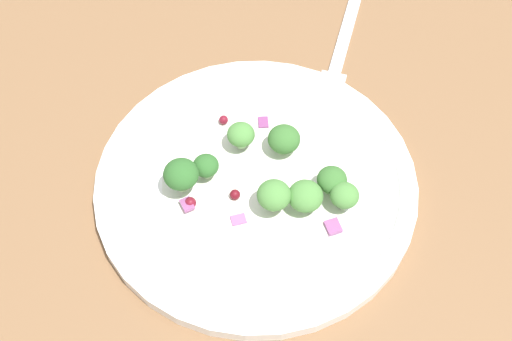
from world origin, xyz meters
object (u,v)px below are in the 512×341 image
object	(u,v)px
broccoli_floret_2	(332,180)
fork	(344,39)
broccoli_floret_0	(274,196)
broccoli_floret_1	(344,196)
plate	(256,183)

from	to	relation	value
broccoli_floret_2	fork	size ratio (longest dim) A/B	0.13
broccoli_floret_0	fork	world-z (taller)	broccoli_floret_0
broccoli_floret_1	broccoli_floret_2	xyz separation A→B (cm)	(-1.23, -1.25, -0.05)
broccoli_floret_0	broccoli_floret_2	size ratio (longest dim) A/B	1.11
broccoli_floret_1	fork	xyz separation A→B (cm)	(-19.50, -3.44, -2.72)
broccoli_floret_1	broccoli_floret_0	bearing A→B (deg)	-72.82
broccoli_floret_1	fork	world-z (taller)	broccoli_floret_1
broccoli_floret_0	fork	distance (cm)	21.46
broccoli_floret_1	broccoli_floret_2	bearing A→B (deg)	-134.51
plate	broccoli_floret_2	xyz separation A→B (cm)	(-0.49, 6.16, 2.06)
plate	broccoli_floret_0	world-z (taller)	broccoli_floret_0
broccoli_floret_1	fork	distance (cm)	19.98
broccoli_floret_0	broccoli_floret_2	xyz separation A→B (cm)	(-2.88, 4.09, -0.47)
broccoli_floret_2	fork	distance (cm)	18.59
plate	broccoli_floret_0	bearing A→B (deg)	41.01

